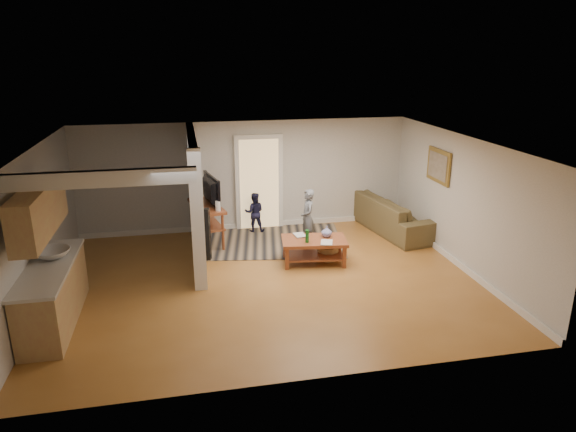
% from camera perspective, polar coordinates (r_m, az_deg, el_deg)
% --- Properties ---
extents(ground, '(7.50, 7.50, 0.00)m').
position_cam_1_polar(ground, '(9.40, -2.25, -7.20)').
color(ground, '#985D26').
rests_on(ground, ground).
extents(room_shell, '(7.54, 6.02, 2.52)m').
position_cam_1_polar(room_shell, '(9.19, -9.37, 1.68)').
color(room_shell, '#B5B4AD').
rests_on(room_shell, ground).
extents(area_rug, '(3.28, 2.61, 0.01)m').
position_cam_1_polar(area_rug, '(11.29, -1.67, -2.73)').
color(area_rug, black).
rests_on(area_rug, ground).
extents(sofa, '(1.46, 2.78, 0.77)m').
position_cam_1_polar(sofa, '(12.24, 11.43, -1.46)').
color(sofa, '#453D22').
rests_on(sofa, ground).
extents(coffee_table, '(1.33, 0.89, 0.74)m').
position_cam_1_polar(coffee_table, '(10.05, 3.01, -3.15)').
color(coffee_table, brown).
rests_on(coffee_table, ground).
extents(tv_console, '(0.78, 1.43, 1.17)m').
position_cam_1_polar(tv_console, '(11.08, -8.95, 0.86)').
color(tv_console, brown).
rests_on(tv_console, ground).
extents(speaker_left, '(0.14, 0.14, 1.08)m').
position_cam_1_polar(speaker_left, '(10.21, -8.95, -2.06)').
color(speaker_left, black).
rests_on(speaker_left, ground).
extents(speaker_right, '(0.12, 0.12, 0.96)m').
position_cam_1_polar(speaker_right, '(10.42, -8.99, -1.98)').
color(speaker_right, black).
rests_on(speaker_right, ground).
extents(toy_basket, '(0.42, 0.42, 0.38)m').
position_cam_1_polar(toy_basket, '(10.32, 4.44, -3.94)').
color(toy_basket, olive).
rests_on(toy_basket, ground).
extents(child, '(0.31, 0.46, 1.24)m').
position_cam_1_polar(child, '(11.03, 2.15, -3.29)').
color(child, slate).
rests_on(child, ground).
extents(toddler, '(0.50, 0.41, 0.92)m').
position_cam_1_polar(toddler, '(11.89, -3.71, -1.70)').
color(toddler, '#1B1B38').
rests_on(toddler, ground).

